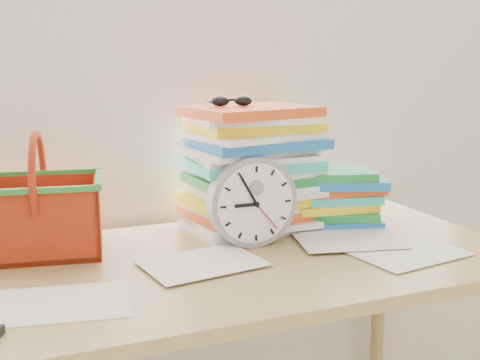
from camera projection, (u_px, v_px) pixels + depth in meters
name	position (u px, v px, depth m)	size (l,w,h in m)	color
curtain	(181.00, 28.00, 1.68)	(2.40, 0.01, 2.50)	white
desk	(232.00, 286.00, 1.46)	(1.40, 0.70, 0.75)	#A2864C
paper_stack	(249.00, 168.00, 1.65)	(0.35, 0.29, 0.34)	white
clock	(252.00, 202.00, 1.51)	(0.23, 0.23, 0.05)	gray
sunglasses	(232.00, 101.00, 1.61)	(0.13, 0.11, 0.03)	black
book_stack	(335.00, 196.00, 1.72)	(0.27, 0.21, 0.16)	white
basket	(39.00, 194.00, 1.45)	(0.29, 0.23, 0.29)	red
scattered_papers	(232.00, 255.00, 1.44)	(1.26, 0.42, 0.02)	white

